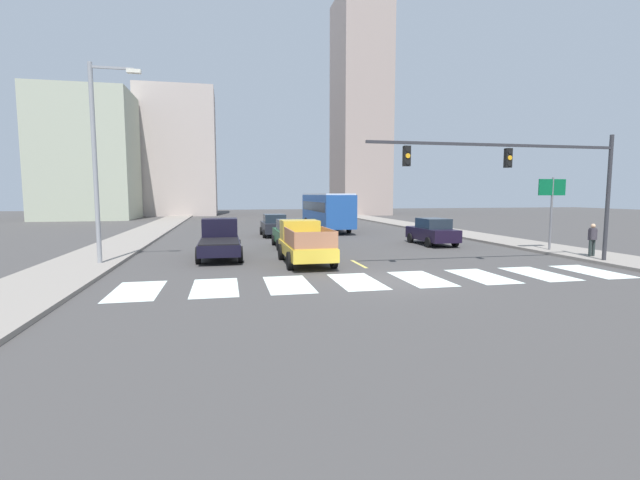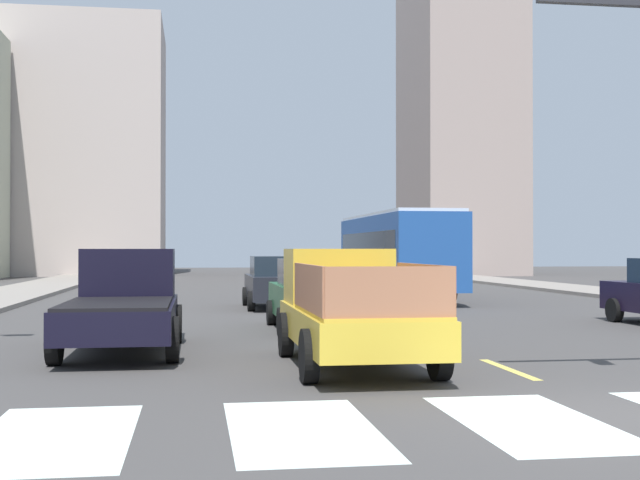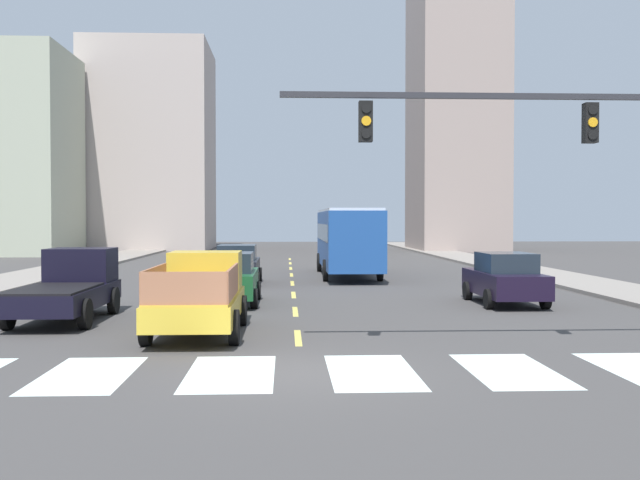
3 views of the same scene
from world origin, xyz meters
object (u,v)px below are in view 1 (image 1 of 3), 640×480
(traffic_signal_gantry, at_px, (534,171))
(sedan_near_left, at_px, (291,234))
(pickup_dark, at_px, (220,240))
(city_bus, at_px, (326,209))
(sedan_near_right, at_px, (274,225))
(streetlight_left, at_px, (98,156))
(pickup_stakebed, at_px, (304,243))
(direction_sign_green, at_px, (552,198))
(sedan_far, at_px, (432,232))
(pedestrian_waiting, at_px, (592,237))

(traffic_signal_gantry, bearing_deg, sedan_near_left, 136.05)
(pickup_dark, bearing_deg, city_bus, 59.69)
(sedan_near_left, bearing_deg, city_bus, 69.37)
(sedan_near_right, distance_m, traffic_signal_gantry, 19.81)
(pickup_dark, xyz_separation_m, traffic_signal_gantry, (13.86, -5.81, 3.39))
(pickup_dark, distance_m, streetlight_left, 6.79)
(pickup_stakebed, xyz_separation_m, city_bus, (5.19, 17.94, 1.02))
(pickup_stakebed, height_order, sedan_near_right, pickup_stakebed)
(sedan_near_right, relative_size, direction_sign_green, 1.05)
(pickup_stakebed, relative_size, city_bus, 0.48)
(city_bus, distance_m, sedan_far, 13.09)
(pickup_dark, distance_m, sedan_near_right, 11.74)
(traffic_signal_gantry, height_order, streetlight_left, streetlight_left)
(sedan_near_right, distance_m, pedestrian_waiting, 21.19)
(sedan_near_left, bearing_deg, traffic_signal_gantry, -41.89)
(traffic_signal_gantry, bearing_deg, pickup_dark, 157.24)
(pickup_dark, bearing_deg, sedan_near_right, 70.55)
(sedan_far, relative_size, direction_sign_green, 1.05)
(sedan_near_right, bearing_deg, sedan_far, -40.29)
(pedestrian_waiting, bearing_deg, city_bus, 13.56)
(pickup_stakebed, xyz_separation_m, streetlight_left, (-9.14, 0.84, 4.03))
(sedan_far, bearing_deg, sedan_near_left, 175.64)
(sedan_far, relative_size, pedestrian_waiting, 2.68)
(sedan_near_right, distance_m, sedan_far, 12.34)
(direction_sign_green, relative_size, streetlight_left, 0.47)
(pickup_stakebed, relative_size, sedan_far, 1.18)
(pickup_dark, bearing_deg, pickup_stakebed, -32.65)
(direction_sign_green, xyz_separation_m, streetlight_left, (-23.30, 0.08, 1.94))
(sedan_far, bearing_deg, direction_sign_green, -46.78)
(pickup_stakebed, distance_m, sedan_near_right, 13.63)
(city_bus, xyz_separation_m, traffic_signal_gantry, (4.69, -21.15, 2.35))
(pickup_stakebed, height_order, traffic_signal_gantry, traffic_signal_gantry)
(sedan_far, xyz_separation_m, pedestrian_waiting, (5.01, -7.52, 0.26))
(pickup_dark, bearing_deg, streetlight_left, -160.59)
(pickup_dark, height_order, sedan_near_right, pickup_dark)
(city_bus, bearing_deg, pickup_stakebed, -107.76)
(city_bus, relative_size, direction_sign_green, 2.57)
(pickup_dark, bearing_deg, pedestrian_waiting, -13.28)
(sedan_near_right, bearing_deg, pickup_dark, -109.66)
(traffic_signal_gantry, bearing_deg, streetlight_left, 167.98)
(streetlight_left, xyz_separation_m, pedestrian_waiting, (23.56, -2.77, -3.85))
(pickup_dark, xyz_separation_m, sedan_near_right, (4.01, 11.03, -0.06))
(pickup_dark, relative_size, direction_sign_green, 1.24)
(pickup_dark, relative_size, sedan_near_left, 1.18)
(pickup_dark, height_order, sedan_far, pickup_dark)
(traffic_signal_gantry, distance_m, pedestrian_waiting, 5.69)
(pedestrian_waiting, bearing_deg, pickup_dark, 64.81)
(pickup_dark, xyz_separation_m, streetlight_left, (-5.16, -1.76, 4.05))
(sedan_near_right, xyz_separation_m, direction_sign_green, (14.12, -12.88, 2.17))
(sedan_near_right, height_order, sedan_far, same)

